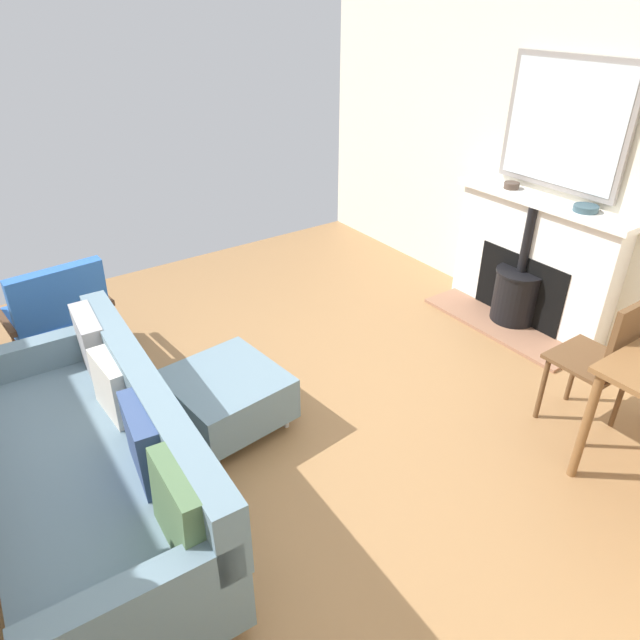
% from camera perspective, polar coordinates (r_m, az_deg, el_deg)
% --- Properties ---
extents(ground_plane, '(5.46, 5.36, 0.01)m').
position_cam_1_polar(ground_plane, '(3.58, -7.44, -11.53)').
color(ground_plane, olive).
extents(wall_left, '(0.12, 5.36, 2.87)m').
position_cam_1_polar(wall_left, '(4.66, 23.56, 16.36)').
color(wall_left, silver).
rests_on(wall_left, ground).
extents(fireplace, '(0.56, 1.46, 1.03)m').
position_cam_1_polar(fireplace, '(4.80, 20.10, 4.74)').
color(fireplace, '#93664C').
rests_on(fireplace, ground).
extents(mirror_over_mantel, '(0.04, 0.98, 0.91)m').
position_cam_1_polar(mirror_over_mantel, '(4.55, 23.42, 17.54)').
color(mirror_over_mantel, gray).
extents(mantel_bowl_near, '(0.12, 0.12, 0.05)m').
position_cam_1_polar(mantel_bowl_near, '(4.75, 18.68, 12.72)').
color(mantel_bowl_near, '#47382D').
rests_on(mantel_bowl_near, fireplace).
extents(mantel_bowl_far, '(0.17, 0.17, 0.04)m').
position_cam_1_polar(mantel_bowl_far, '(4.42, 25.14, 10.15)').
color(mantel_bowl_far, '#334C56').
rests_on(mantel_bowl_far, fireplace).
extents(sofa, '(0.91, 1.99, 0.81)m').
position_cam_1_polar(sofa, '(3.06, -21.28, -13.55)').
color(sofa, '#B2B2B7').
rests_on(sofa, ground).
extents(ottoman, '(0.70, 0.71, 0.37)m').
position_cam_1_polar(ottoman, '(3.54, -9.35, -7.40)').
color(ottoman, '#B2B2B7').
rests_on(ottoman, ground).
extents(armchair_accent, '(0.72, 0.64, 0.84)m').
position_cam_1_polar(armchair_accent, '(4.28, -24.89, 0.96)').
color(armchair_accent, '#4C3321').
rests_on(armchair_accent, ground).
extents(dining_chair_near_fireplace, '(0.40, 0.40, 0.93)m').
position_cam_1_polar(dining_chair_near_fireplace, '(3.66, 26.85, -3.21)').
color(dining_chair_near_fireplace, brown).
rests_on(dining_chair_near_fireplace, ground).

